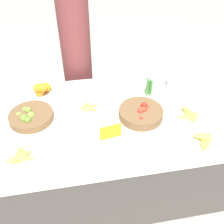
{
  "coord_description": "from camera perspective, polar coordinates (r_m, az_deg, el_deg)",
  "views": [
    {
      "loc": [
        -0.27,
        -1.51,
        2.06
      ],
      "look_at": [
        0.0,
        0.0,
        0.77
      ],
      "focal_mm": 42.0,
      "sensor_mm": 36.0,
      "label": 1
    }
  ],
  "objects": [
    {
      "name": "ground_plane",
      "position": [
        2.57,
        -0.0,
        -13.22
      ],
      "size": [
        12.0,
        12.0,
        0.0
      ],
      "primitive_type": "plane",
      "color": "#ADA599"
    },
    {
      "name": "market_table",
      "position": [
        2.29,
        -0.0,
        -7.84
      ],
      "size": [
        1.79,
        1.14,
        0.72
      ],
      "color": "#4C4742",
      "rests_on": "ground_plane"
    },
    {
      "name": "lime_bowl",
      "position": [
        2.09,
        -17.25,
        -0.87
      ],
      "size": [
        0.34,
        0.34,
        0.09
      ],
      "color": "brown",
      "rests_on": "market_table"
    },
    {
      "name": "tomato_basket",
      "position": [
        2.03,
        6.38,
        -0.2
      ],
      "size": [
        0.34,
        0.34,
        0.11
      ],
      "color": "brown",
      "rests_on": "market_table"
    },
    {
      "name": "orange_pile",
      "position": [
        2.32,
        -15.27,
        4.91
      ],
      "size": [
        0.15,
        0.16,
        0.14
      ],
      "color": "orange",
      "rests_on": "market_table"
    },
    {
      "name": "metal_bowl",
      "position": [
        2.41,
        15.37,
        5.85
      ],
      "size": [
        0.3,
        0.3,
        0.08
      ],
      "color": "silver",
      "rests_on": "market_table"
    },
    {
      "name": "price_sign",
      "position": [
        1.83,
        -0.29,
        -4.33
      ],
      "size": [
        0.16,
        0.03,
        0.12
      ],
      "rotation": [
        0.0,
        0.0,
        0.15
      ],
      "color": "orange",
      "rests_on": "market_table"
    },
    {
      "name": "veg_bundle",
      "position": [
        2.25,
        7.99,
        5.38
      ],
      "size": [
        0.05,
        0.07,
        0.15
      ],
      "color": "#4C8E42",
      "rests_on": "market_table"
    },
    {
      "name": "banana_bunch_back_center",
      "position": [
        1.93,
        19.5,
        -5.78
      ],
      "size": [
        0.15,
        0.16,
        0.06
      ],
      "color": "#EFDB4C",
      "rests_on": "market_table"
    },
    {
      "name": "banana_bunch_middle_left",
      "position": [
        2.12,
        -4.99,
        1.06
      ],
      "size": [
        0.16,
        0.15,
        0.03
      ],
      "color": "#EFDB4C",
      "rests_on": "market_table"
    },
    {
      "name": "banana_bunch_middle_right",
      "position": [
        1.83,
        -19.43,
        -9.13
      ],
      "size": [
        0.19,
        0.16,
        0.05
      ],
      "color": "#EFDB4C",
      "rests_on": "market_table"
    },
    {
      "name": "banana_bunch_front_center",
      "position": [
        2.12,
        16.44,
        -0.46
      ],
      "size": [
        0.19,
        0.18,
        0.06
      ],
      "color": "#EFDB4C",
      "rests_on": "market_table"
    },
    {
      "name": "vendor_person",
      "position": [
        2.68,
        -7.53,
        10.1
      ],
      "size": [
        0.29,
        0.29,
        1.58
      ],
      "color": "brown",
      "rests_on": "ground_plane"
    }
  ]
}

